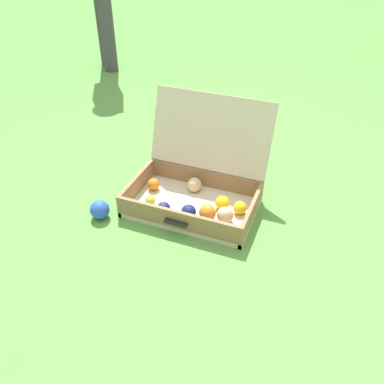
{
  "coord_description": "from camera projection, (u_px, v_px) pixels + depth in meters",
  "views": [
    {
      "loc": [
        0.52,
        -1.43,
        1.26
      ],
      "look_at": [
        -0.06,
        0.05,
        0.1
      ],
      "focal_mm": 37.69,
      "sensor_mm": 36.0,
      "label": 1
    }
  ],
  "objects": [
    {
      "name": "ground_plane",
      "position": [
        201.0,
        217.0,
        1.97
      ],
      "size": [
        16.0,
        16.0,
        0.0
      ],
      "primitive_type": "plane",
      "color": "#569342"
    },
    {
      "name": "stray_ball_on_grass",
      "position": [
        100.0,
        210.0,
        1.95
      ],
      "size": [
        0.09,
        0.09,
        0.09
      ],
      "primitive_type": "sphere",
      "color": "blue",
      "rests_on": "ground"
    },
    {
      "name": "open_suitcase",
      "position": [
        198.0,
        185.0,
        2.01
      ],
      "size": [
        0.63,
        0.55,
        0.49
      ],
      "color": "beige",
      "rests_on": "ground"
    }
  ]
}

